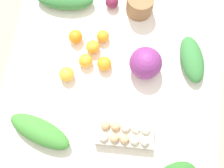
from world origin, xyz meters
TOP-DOWN VIEW (x-y plane):
  - ground_plane at (0.00, 0.00)m, footprint 8.00×8.00m
  - dining_table at (0.00, 0.00)m, footprint 1.33×1.09m
  - cabbage_purple at (-0.11, 0.15)m, footprint 0.16×0.16m
  - egg_carton at (0.24, 0.09)m, footprint 0.13×0.28m
  - paper_bag at (-0.44, 0.08)m, footprint 0.14×0.14m
  - greens_bunch_kale at (-0.18, 0.38)m, footprint 0.27×0.18m
  - greens_bunch_scallion at (0.28, -0.30)m, footprint 0.20×0.33m
  - beet_root at (-0.44, -0.06)m, footprint 0.07×0.07m
  - orange_0 at (-0.09, -0.05)m, footprint 0.07×0.07m
  - orange_1 at (-0.10, -0.15)m, footprint 0.07×0.07m
  - orange_2 at (-0.17, -0.12)m, footprint 0.07×0.07m
  - orange_3 at (-0.01, -0.23)m, footprint 0.08×0.08m
  - orange_4 at (-0.24, -0.08)m, footprint 0.07×0.07m
  - orange_5 at (-0.22, -0.22)m, footprint 0.07×0.07m

SIDE VIEW (x-z plane):
  - ground_plane at x=0.00m, z-range 0.00..0.00m
  - dining_table at x=0.00m, z-range 0.29..1.04m
  - orange_4 at x=-0.24m, z-range 0.75..0.82m
  - beet_root at x=-0.44m, z-range 0.75..0.82m
  - orange_1 at x=-0.10m, z-range 0.75..0.82m
  - orange_2 at x=-0.17m, z-range 0.75..0.82m
  - orange_5 at x=-0.22m, z-range 0.75..0.82m
  - orange_0 at x=-0.09m, z-range 0.75..0.83m
  - orange_3 at x=-0.01m, z-range 0.75..0.83m
  - greens_bunch_kale at x=-0.18m, z-range 0.75..0.84m
  - egg_carton at x=0.24m, z-range 0.75..0.84m
  - greens_bunch_scallion at x=0.28m, z-range 0.75..0.85m
  - paper_bag at x=-0.44m, z-range 0.75..0.88m
  - cabbage_purple at x=-0.11m, z-range 0.75..0.91m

